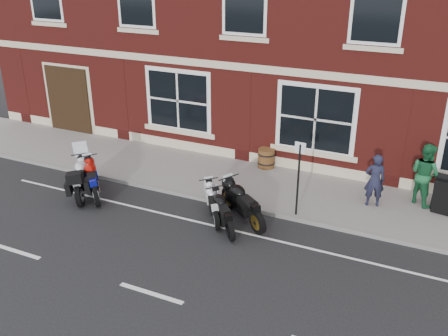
# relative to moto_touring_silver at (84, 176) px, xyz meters

# --- Properties ---
(ground) EXTENTS (80.00, 80.00, 0.00)m
(ground) POSITION_rel_moto_touring_silver_xyz_m (4.47, -0.32, -0.59)
(ground) COLOR black
(ground) RESTS_ON ground
(sidewalk) EXTENTS (30.00, 3.00, 0.12)m
(sidewalk) POSITION_rel_moto_touring_silver_xyz_m (4.47, 2.68, -0.53)
(sidewalk) COLOR slate
(sidewalk) RESTS_ON ground
(kerb) EXTENTS (30.00, 0.16, 0.12)m
(kerb) POSITION_rel_moto_touring_silver_xyz_m (4.47, 1.10, -0.53)
(kerb) COLOR slate
(kerb) RESTS_ON ground
(moto_touring_silver) EXTENTS (1.27, 1.96, 1.46)m
(moto_touring_silver) POSITION_rel_moto_touring_silver_xyz_m (0.00, 0.00, 0.00)
(moto_touring_silver) COLOR black
(moto_touring_silver) RESTS_ON ground
(moto_sport_red) EXTENTS (1.58, 1.68, 0.98)m
(moto_sport_red) POSITION_rel_moto_touring_silver_xyz_m (0.31, 0.08, -0.03)
(moto_sport_red) COLOR black
(moto_sport_red) RESTS_ON ground
(moto_sport_black) EXTENTS (1.85, 1.45, 1.00)m
(moto_sport_black) POSITION_rel_moto_touring_silver_xyz_m (5.04, 0.53, -0.02)
(moto_sport_black) COLOR black
(moto_sport_black) RESTS_ON ground
(moto_sport_silver) EXTENTS (1.13, 1.66, 0.86)m
(moto_sport_silver) POSITION_rel_moto_touring_silver_xyz_m (4.24, 0.36, -0.10)
(moto_sport_silver) COLOR black
(moto_sport_silver) RESTS_ON ground
(moto_naked_black) EXTENTS (1.35, 1.57, 0.88)m
(moto_naked_black) POSITION_rel_moto_touring_silver_xyz_m (4.71, -0.02, -0.09)
(moto_naked_black) COLOR black
(moto_naked_black) RESTS_ON ground
(pedestrian_left) EXTENTS (0.66, 0.53, 1.58)m
(pedestrian_left) POSITION_rel_moto_touring_silver_xyz_m (8.18, 2.68, 0.32)
(pedestrian_left) COLOR #1A1B2F
(pedestrian_left) RESTS_ON sidewalk
(pedestrian_right) EXTENTS (1.13, 1.10, 1.84)m
(pedestrian_right) POSITION_rel_moto_touring_silver_xyz_m (9.45, 3.42, 0.45)
(pedestrian_right) COLOR #195A31
(pedestrian_right) RESTS_ON sidewalk
(a_board_sign) EXTENTS (0.71, 0.54, 1.08)m
(a_board_sign) POSITION_rel_moto_touring_silver_xyz_m (10.06, 2.98, 0.07)
(a_board_sign) COLOR black
(a_board_sign) RESTS_ON sidewalk
(barrel_planter) EXTENTS (0.59, 0.59, 0.66)m
(barrel_planter) POSITION_rel_moto_touring_silver_xyz_m (4.45, 3.98, -0.14)
(barrel_planter) COLOR #542B16
(barrel_planter) RESTS_ON sidewalk
(parking_sign) EXTENTS (0.31, 0.06, 2.15)m
(parking_sign) POSITION_rel_moto_touring_silver_xyz_m (6.36, 1.23, 0.77)
(parking_sign) COLOR black
(parking_sign) RESTS_ON sidewalk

